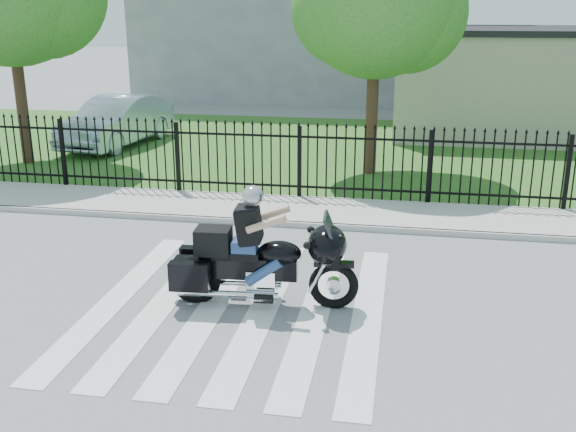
# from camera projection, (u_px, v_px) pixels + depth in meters

# --- Properties ---
(ground) EXTENTS (120.00, 120.00, 0.00)m
(ground) POSITION_uv_depth(u_px,v_px,m) (239.00, 307.00, 10.50)
(ground) COLOR slate
(ground) RESTS_ON ground
(crosswalk) EXTENTS (5.00, 5.50, 0.01)m
(crosswalk) POSITION_uv_depth(u_px,v_px,m) (239.00, 306.00, 10.50)
(crosswalk) COLOR silver
(crosswalk) RESTS_ON ground
(sidewalk) EXTENTS (40.00, 2.00, 0.12)m
(sidewalk) POSITION_uv_depth(u_px,v_px,m) (292.00, 210.00, 15.17)
(sidewalk) COLOR #ADAAA3
(sidewalk) RESTS_ON ground
(curb) EXTENTS (40.00, 0.12, 0.12)m
(curb) POSITION_uv_depth(u_px,v_px,m) (284.00, 224.00, 14.23)
(curb) COLOR #ADAAA3
(curb) RESTS_ON ground
(grass_strip) EXTENTS (40.00, 12.00, 0.02)m
(grass_strip) POSITION_uv_depth(u_px,v_px,m) (329.00, 149.00, 21.76)
(grass_strip) COLOR #2A5F20
(grass_strip) RESTS_ON ground
(iron_fence) EXTENTS (26.00, 0.04, 1.80)m
(iron_fence) POSITION_uv_depth(u_px,v_px,m) (299.00, 164.00, 15.86)
(iron_fence) COLOR black
(iron_fence) RESTS_ON ground
(building_low) EXTENTS (10.00, 6.00, 3.50)m
(building_low) POSITION_uv_depth(u_px,v_px,m) (539.00, 85.00, 23.83)
(building_low) COLOR #BBB09B
(building_low) RESTS_ON ground
(building_low_roof) EXTENTS (10.20, 6.20, 0.20)m
(building_low_roof) POSITION_uv_depth(u_px,v_px,m) (545.00, 31.00, 23.27)
(building_low_roof) COLOR black
(building_low_roof) RESTS_ON building_low
(motorcycle_rider) EXTENTS (2.98, 1.01, 1.97)m
(motorcycle_rider) POSITION_uv_depth(u_px,v_px,m) (257.00, 256.00, 10.36)
(motorcycle_rider) COLOR black
(motorcycle_rider) RESTS_ON ground
(parked_car) EXTENTS (2.36, 5.05, 1.60)m
(parked_car) POSITION_uv_depth(u_px,v_px,m) (117.00, 121.00, 22.03)
(parked_car) COLOR #A7B8D3
(parked_car) RESTS_ON grass_strip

